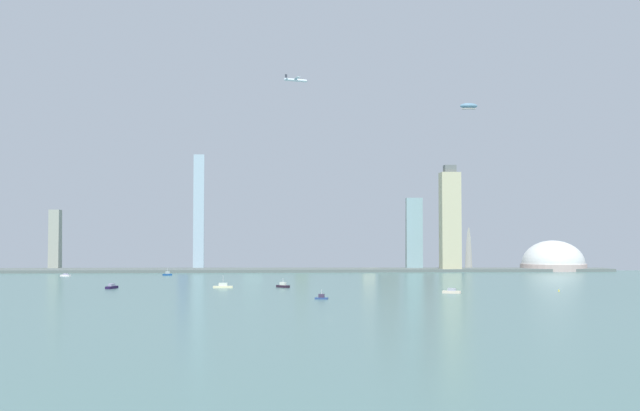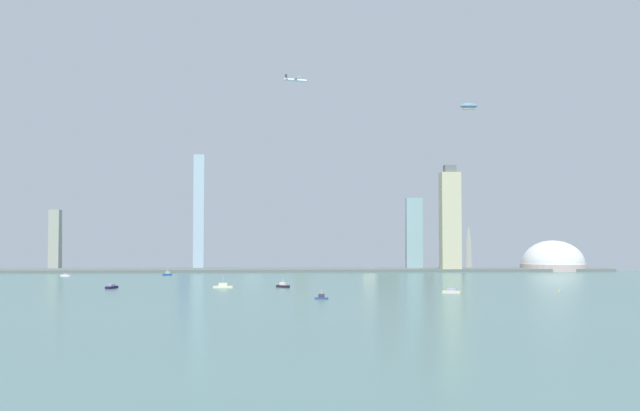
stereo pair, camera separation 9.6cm
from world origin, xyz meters
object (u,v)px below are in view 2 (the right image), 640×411
boat_0 (65,275)px  skyscraper_4 (200,211)px  skyscraper_5 (413,234)px  boat_3 (321,297)px  skyscraper_0 (425,206)px  skyscraper_1 (184,235)px  observation_tower (467,156)px  skyscraper_9 (56,240)px  boat_4 (223,286)px  boat_5 (112,287)px  skyscraper_7 (368,253)px  airplane (296,80)px  skyscraper_6 (389,228)px  boat_1 (167,274)px  stadium_dome (553,264)px  skyscraper_2 (458,214)px  skyscraper_3 (302,247)px  skyscraper_8 (450,221)px  boat_6 (283,286)px  boat_2 (452,291)px  channel_buoy_0 (559,290)px  skyscraper_10 (253,253)px

boat_0 → skyscraper_4: bearing=75.5°
skyscraper_5 → boat_3: size_ratio=9.51×
skyscraper_0 → skyscraper_1: (-344.13, -23.34, -43.16)m
observation_tower → skyscraper_9: 570.13m
boat_4 → boat_5: (-98.10, -4.17, 0.05)m
skyscraper_1 → boat_4: (82.98, -368.12, -45.91)m
skyscraper_7 → airplane: 255.03m
skyscraper_1 → skyscraper_9: (-168.12, -27.04, -6.64)m
skyscraper_6 → boat_1: bearing=-149.2°
stadium_dome → skyscraper_5: (-187.30, 13.88, 40.46)m
stadium_dome → skyscraper_9: bearing=177.2°
boat_1 → boat_4: (81.73, -211.01, -0.12)m
skyscraper_2 → skyscraper_3: size_ratio=2.36×
skyscraper_8 → boat_6: 364.76m
skyscraper_2 → boat_1: bearing=-156.9°
skyscraper_4 → boat_6: 370.14m
boat_2 → channel_buoy_0: boat_2 is taller
boat_3 → airplane: 489.76m
observation_tower → skyscraper_1: observation_tower is taller
boat_5 → skyscraper_8: bearing=-32.2°
skyscraper_7 → skyscraper_6: bearing=50.4°
skyscraper_0 → skyscraper_10: size_ratio=4.12×
boat_1 → skyscraper_10: bearing=-144.6°
skyscraper_0 → boat_1: size_ratio=16.58×
skyscraper_4 → skyscraper_10: size_ratio=3.67×
observation_tower → airplane: 255.77m
skyscraper_3 → boat_5: (-180.89, -411.40, -28.87)m
boat_5 → airplane: bearing=-9.4°
boat_0 → boat_2: size_ratio=0.86×
skyscraper_10 → observation_tower: bearing=-7.6°
airplane → boat_6: bearing=-111.5°
skyscraper_7 → skyscraper_3: bearing=143.8°
skyscraper_0 → skyscraper_4: (-320.11, -47.19, -10.10)m
skyscraper_6 → boat_1: size_ratio=10.64×
observation_tower → skyscraper_0: (-45.82, 67.79, -65.56)m
boat_3 → boat_4: bearing=-43.8°
stadium_dome → airplane: (-347.52, -10.55, 244.47)m
skyscraper_7 → skyscraper_10: (-159.23, 21.00, 0.03)m
boat_2 → skyscraper_0: bearing=-78.9°
observation_tower → skyscraper_7: 190.22m
observation_tower → boat_0: bearing=-166.1°
skyscraper_4 → skyscraper_5: skyscraper_4 is taller
boat_2 → boat_6: size_ratio=1.24×
skyscraper_3 → skyscraper_9: skyscraper_9 is taller
skyscraper_0 → skyscraper_9: size_ratio=2.30×
skyscraper_3 → skyscraper_8: (190.83, -122.60, 36.16)m
skyscraper_6 → boat_6: size_ratio=9.61×
skyscraper_7 → boat_0: size_ratio=3.40×
observation_tower → boat_4: 472.12m
skyscraper_3 → skyscraper_8: skyscraper_8 is taller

